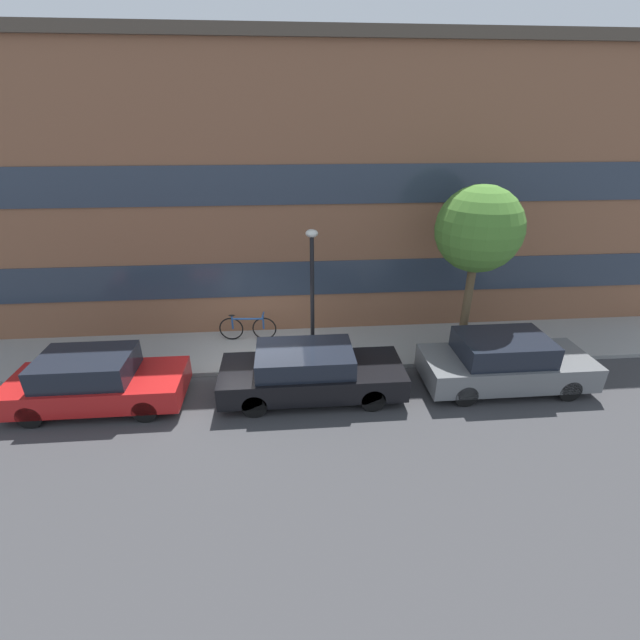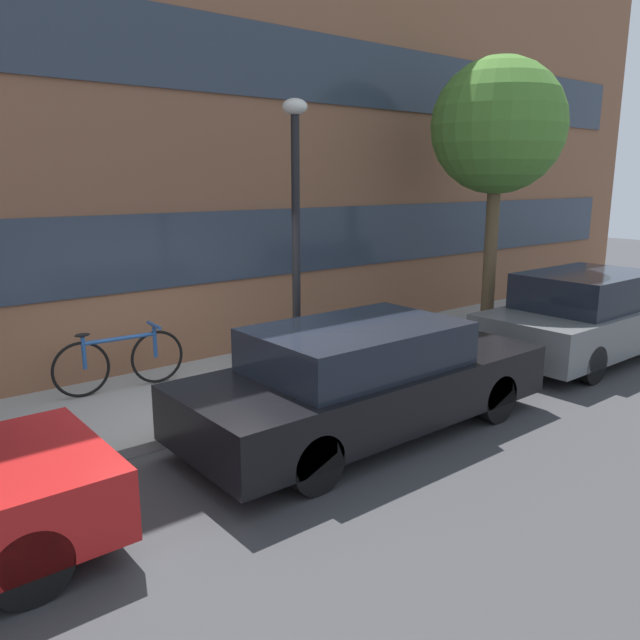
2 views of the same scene
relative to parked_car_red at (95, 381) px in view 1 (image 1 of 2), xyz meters
The scene contains 10 objects.
ground_plane 4.08m from the parked_car_red, 15.12° to the left, with size 56.00×56.00×0.00m, color #38383A.
sidewalk_strip 4.56m from the parked_car_red, 30.66° to the left, with size 28.00×2.51×0.12m.
rowhouse_facade 6.65m from the parked_car_red, 45.82° to the left, with size 28.00×1.02×8.57m.
parked_car_red is the anchor object (origin of this frame).
parked_car_black 5.23m from the parked_car_red, ahead, with size 4.58×1.74×1.31m.
parked_car_grey 10.29m from the parked_car_red, ahead, with size 4.30×1.73×1.44m.
fire_hydrant 1.69m from the parked_car_red, 117.41° to the left, with size 0.50×0.28×0.76m.
bicycle 4.54m from the parked_car_red, 40.25° to the left, with size 1.78×0.44×0.86m.
street_tree 10.42m from the parked_car_red, ahead, with size 2.28×2.28×4.82m.
lamp_post 5.90m from the parked_car_red, 15.96° to the left, with size 0.32×0.32×3.78m.
Camera 1 is at (0.84, -10.18, 6.45)m, focal length 24.00 mm.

